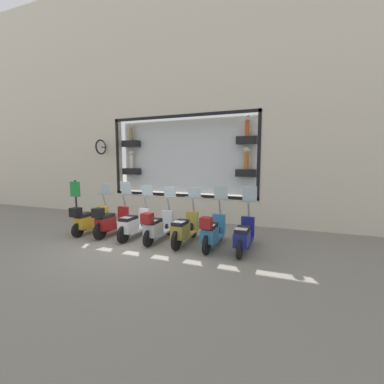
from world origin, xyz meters
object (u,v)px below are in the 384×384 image
scooter_navy_0 (244,236)px  scooter_silver_3 (157,226)px  scooter_yellow_6 (89,220)px  scooter_teal_1 (212,232)px  scooter_olive_2 (184,229)px  scooter_red_5 (110,221)px  shop_sign_post (76,202)px  scooter_white_4 (134,224)px

scooter_navy_0 → scooter_silver_3: 2.57m
scooter_yellow_6 → scooter_teal_1: bearing=-89.9°
scooter_navy_0 → scooter_olive_2: bearing=89.9°
scooter_red_5 → shop_sign_post: size_ratio=1.04×
scooter_teal_1 → scooter_yellow_6: (-0.01, 4.28, -0.02)m
scooter_silver_3 → scooter_red_5: bearing=89.6°
scooter_teal_1 → shop_sign_post: 5.34m
scooter_olive_2 → scooter_yellow_6: (-0.07, 3.43, 0.02)m
scooter_white_4 → scooter_teal_1: bearing=-91.3°
scooter_silver_3 → scooter_white_4: scooter_white_4 is taller
scooter_olive_2 → scooter_red_5: (-0.06, 2.57, 0.04)m
scooter_silver_3 → scooter_red_5: size_ratio=0.99×
scooter_olive_2 → shop_sign_post: bearing=84.8°
scooter_navy_0 → scooter_teal_1: (-0.06, 0.86, 0.05)m
scooter_red_5 → shop_sign_post: 1.99m
scooter_white_4 → scooter_yellow_6: size_ratio=1.01×
scooter_navy_0 → shop_sign_post: bearing=86.2°
scooter_red_5 → shop_sign_post: shop_sign_post is taller
scooter_silver_3 → scooter_navy_0: bearing=-88.5°
scooter_white_4 → shop_sign_post: shop_sign_post is taller
scooter_red_5 → scooter_olive_2: bearing=-88.7°
scooter_red_5 → scooter_white_4: bearing=-86.3°
scooter_navy_0 → scooter_silver_3: size_ratio=1.00×
shop_sign_post → scooter_teal_1: bearing=-95.0°
scooter_silver_3 → shop_sign_post: bearing=82.5°
scooter_navy_0 → scooter_white_4: scooter_navy_0 is taller
shop_sign_post → scooter_red_5: bearing=-103.8°
scooter_navy_0 → scooter_white_4: 3.43m
scooter_navy_0 → scooter_red_5: (-0.06, 4.28, 0.06)m
scooter_white_4 → shop_sign_post: (0.41, 2.73, 0.50)m
scooter_navy_0 → scooter_red_5: bearing=90.7°
scooter_olive_2 → scooter_white_4: (-0.00, 1.71, -0.01)m
scooter_olive_2 → shop_sign_post: 4.49m
scooter_navy_0 → scooter_yellow_6: scooter_navy_0 is taller
shop_sign_post → scooter_navy_0: bearing=-93.8°
scooter_silver_3 → scooter_white_4: (0.07, 0.86, -0.03)m
scooter_navy_0 → scooter_white_4: (0.00, 3.43, 0.01)m
scooter_navy_0 → scooter_teal_1: 0.86m
scooter_navy_0 → shop_sign_post: size_ratio=1.04×
scooter_silver_3 → shop_sign_post: 3.65m
scooter_olive_2 → scooter_yellow_6: bearing=91.2°
scooter_silver_3 → scooter_yellow_6: (-0.00, 2.57, -0.01)m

